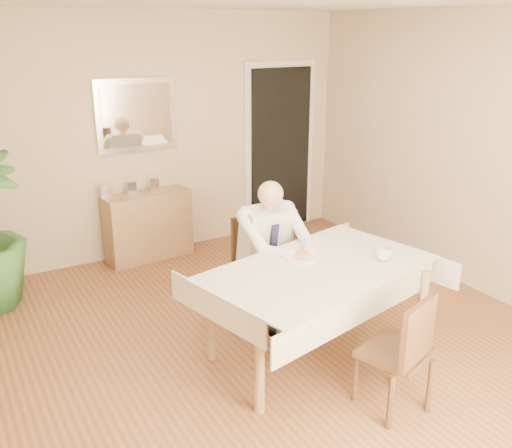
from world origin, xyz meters
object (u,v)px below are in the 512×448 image
sideboard (148,226)px  chair_near (404,349)px  chair_far (259,260)px  seated_man (276,249)px  coffee_mug (383,254)px  dining_table (318,277)px

sideboard → chair_near: bearing=-86.8°
chair_far → chair_near: 1.71m
seated_man → coffee_mug: (0.50, -0.73, 0.11)m
chair_far → seated_man: bearing=-89.2°
chair_far → chair_near: chair_far is taller
chair_near → seated_man: seated_man is taller
coffee_mug → sideboard: bearing=109.1°
sideboard → dining_table: bearing=-85.9°
dining_table → sideboard: dining_table is taller
chair_far → chair_near: bearing=-86.3°
sideboard → chair_far: bearing=-81.0°
chair_near → seated_man: (-0.08, 1.42, 0.22)m
coffee_mug → chair_far: bearing=116.3°
dining_table → chair_near: chair_near is taller
chair_far → seated_man: seated_man is taller
seated_man → coffee_mug: seated_man is taller
dining_table → sideboard: bearing=86.7°
dining_table → sideboard: (-0.43, 2.54, -0.30)m
dining_table → chair_far: chair_far is taller
seated_man → sideboard: bearing=102.3°
chair_near → seated_man: 1.44m
seated_man → chair_near: bearing=-86.6°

